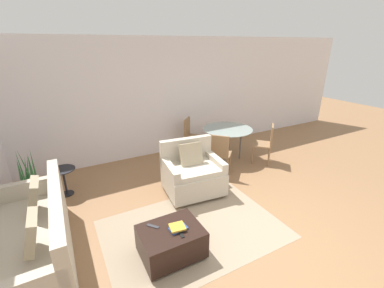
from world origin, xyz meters
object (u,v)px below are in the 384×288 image
book_stack (178,228)px  dining_table (228,132)px  ottoman (171,241)px  tv_remote_secondary (181,233)px  armchair (192,173)px  dining_chair_near_right (266,141)px  couch (37,240)px  dining_chair_far_left (191,134)px  tv_remote_primary (153,226)px  side_table (64,177)px  dining_chair_near_left (220,152)px  potted_plant (32,191)px

book_stack → dining_table: bearing=43.5°
ottoman → tv_remote_secondary: bearing=-59.6°
ottoman → tv_remote_secondary: (0.08, -0.13, 0.19)m
armchair → dining_chair_near_right: size_ratio=1.20×
couch → armchair: (2.49, 0.52, 0.06)m
dining_table → dining_chair_far_left: size_ratio=1.28×
dining_chair_near_right → tv_remote_primary: bearing=-156.7°
armchair → tv_remote_secondary: 1.64m
couch → tv_remote_primary: (1.33, -0.56, 0.10)m
book_stack → dining_table: 3.26m
dining_chair_near_right → side_table: bearing=170.7°
side_table → dining_chair_far_left: (2.91, 0.59, 0.15)m
couch → dining_chair_near_left: 3.42m
ottoman → potted_plant: bearing=126.0°
book_stack → dining_chair_near_right: bearing=28.1°
potted_plant → dining_table: (4.06, -0.04, 0.44)m
book_stack → dining_chair_near_left: dining_chair_near_left is taller
side_table → book_stack: bearing=-62.7°
armchair → ottoman: 1.59m
dining_table → side_table: bearing=179.2°
dining_chair_near_left → ottoman: bearing=-139.1°
armchair → book_stack: (-0.90, -1.28, 0.06)m
couch → potted_plant: 1.52m
armchair → book_stack: armchair is taller
dining_table → dining_chair_near_right: bearing=-45.0°
armchair → tv_remote_secondary: (-0.90, -1.37, 0.04)m
couch → dining_chair_far_left: size_ratio=2.31×
dining_table → dining_chair_near_right: dining_chair_near_right is taller
armchair → tv_remote_primary: bearing=-137.1°
potted_plant → ottoman: bearing=-54.0°
ottoman → side_table: side_table is taller
tv_remote_primary → dining_chair_near_left: size_ratio=0.17×
dining_table → dining_chair_near_left: (-0.63, -0.63, -0.14)m
side_table → dining_chair_far_left: 2.97m
tv_remote_secondary → side_table: size_ratio=0.31×
tv_remote_secondary → dining_chair_far_left: dining_chair_far_left is taller
couch → side_table: couch is taller
dining_table → armchair: bearing=-146.6°
book_stack → potted_plant: bearing=126.9°
tv_remote_primary → potted_plant: potted_plant is taller
tv_remote_secondary → tv_remote_primary: bearing=131.2°
couch → tv_remote_secondary: size_ratio=12.96×
side_table → dining_chair_near_left: 2.99m
ottoman → side_table: (-1.10, 2.24, 0.14)m
tv_remote_secondary → dining_table: dining_table is taller
dining_chair_near_right → dining_chair_far_left: bearing=135.0°
couch → tv_remote_secondary: couch is taller
tv_remote_primary → dining_table: size_ratio=0.13×
tv_remote_primary → dining_table: (2.62, 2.04, 0.24)m
potted_plant → dining_table: bearing=-0.5°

